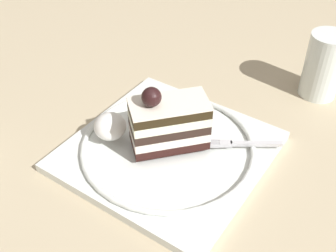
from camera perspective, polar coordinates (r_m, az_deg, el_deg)
name	(u,v)px	position (r m, az deg, el deg)	size (l,w,h in m)	color
ground_plane	(178,154)	(0.56, 1.37, -3.80)	(2.40, 2.40, 0.00)	tan
dessert_plate	(168,149)	(0.56, 0.00, -3.14)	(0.26, 0.26, 0.02)	silver
cake_slice	(168,122)	(0.53, 0.05, 0.48)	(0.11, 0.10, 0.09)	black
whipped_cream_dollop	(110,126)	(0.56, -7.81, -0.04)	(0.04, 0.04, 0.03)	white
fork	(237,144)	(0.55, 9.24, -2.36)	(0.08, 0.09, 0.00)	silver
drink_glass_near	(323,69)	(0.69, 20.14, 7.27)	(0.06, 0.06, 0.10)	white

